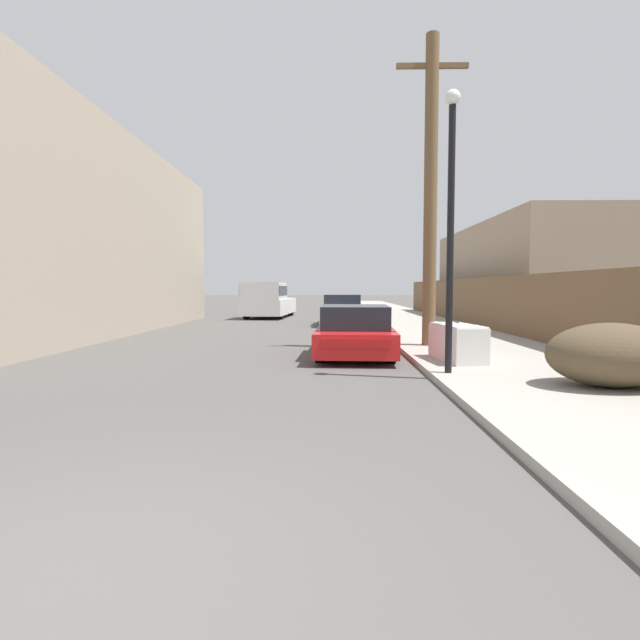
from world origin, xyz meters
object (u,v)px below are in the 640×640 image
object	(u,v)px
car_parked_mid	(343,310)
pickup_truck	(268,300)
brush_pile	(611,355)
discarded_fridge	(457,342)
utility_pole	(431,189)
street_lamp	(451,211)
parked_sports_car_red	(355,332)

from	to	relation	value
car_parked_mid	pickup_truck	size ratio (longest dim) A/B	0.82
car_parked_mid	pickup_truck	bearing A→B (deg)	132.93
brush_pile	discarded_fridge	bearing A→B (deg)	121.18
discarded_fridge	utility_pole	bearing A→B (deg)	83.41
pickup_truck	brush_pile	world-z (taller)	pickup_truck
discarded_fridge	pickup_truck	size ratio (longest dim) A/B	0.30
utility_pole	street_lamp	world-z (taller)	utility_pole
parked_sports_car_red	brush_pile	world-z (taller)	parked_sports_car_red
utility_pole	street_lamp	distance (m)	4.43
parked_sports_car_red	brush_pile	xyz separation A→B (m)	(3.61, -4.32, 0.05)
utility_pole	street_lamp	bearing A→B (deg)	-96.71
pickup_truck	brush_pile	size ratio (longest dim) A/B	2.98
pickup_truck	discarded_fridge	bearing A→B (deg)	113.99
utility_pole	street_lamp	size ratio (longest dim) A/B	1.62
car_parked_mid	discarded_fridge	bearing A→B (deg)	-77.13
discarded_fridge	parked_sports_car_red	xyz separation A→B (m)	(-1.99, 1.65, 0.06)
discarded_fridge	brush_pile	world-z (taller)	brush_pile
parked_sports_car_red	car_parked_mid	distance (m)	10.05
discarded_fridge	utility_pole	distance (m)	4.56
street_lamp	brush_pile	size ratio (longest dim) A/B	2.54
car_parked_mid	brush_pile	world-z (taller)	car_parked_mid
utility_pole	parked_sports_car_red	bearing A→B (deg)	-150.65
discarded_fridge	car_parked_mid	world-z (taller)	car_parked_mid
pickup_truck	street_lamp	xyz separation A→B (m)	(5.36, -17.87, 1.98)
car_parked_mid	utility_pole	bearing A→B (deg)	-74.43
parked_sports_car_red	car_parked_mid	bearing A→B (deg)	92.50
discarded_fridge	pickup_truck	distance (m)	17.42
car_parked_mid	street_lamp	size ratio (longest dim) A/B	0.96
car_parked_mid	street_lamp	xyz separation A→B (m)	(1.46, -13.18, 2.29)
parked_sports_car_red	utility_pole	bearing A→B (deg)	31.89
brush_pile	car_parked_mid	bearing A→B (deg)	104.08
pickup_truck	street_lamp	world-z (taller)	street_lamp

